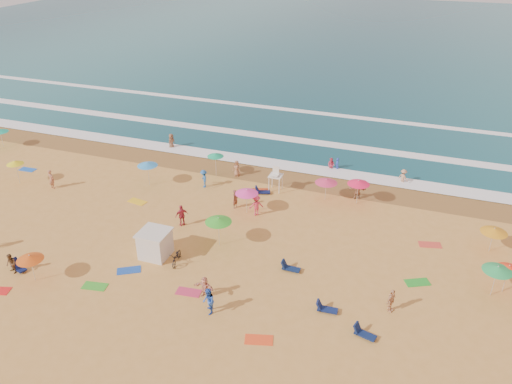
% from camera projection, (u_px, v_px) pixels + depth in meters
% --- Properties ---
extents(ground, '(220.00, 220.00, 0.00)m').
position_uv_depth(ground, '(197.00, 236.00, 40.04)').
color(ground, gold).
rests_on(ground, ground).
extents(ocean, '(220.00, 140.00, 0.18)m').
position_uv_depth(ocean, '(363.00, 38.00, 109.72)').
color(ocean, '#0C4756').
rests_on(ocean, ground).
extents(wet_sand, '(220.00, 220.00, 0.00)m').
position_uv_depth(wet_sand, '(251.00, 172.00, 50.41)').
color(wet_sand, olive).
rests_on(wet_sand, ground).
extents(surf_foam, '(200.00, 18.70, 0.05)m').
position_uv_depth(surf_foam, '(277.00, 140.00, 57.68)').
color(surf_foam, white).
rests_on(surf_foam, ground).
extents(cabana, '(2.00, 2.00, 2.00)m').
position_uv_depth(cabana, '(155.00, 244.00, 37.22)').
color(cabana, silver).
rests_on(cabana, ground).
extents(cabana_roof, '(2.20, 2.20, 0.12)m').
position_uv_depth(cabana_roof, '(154.00, 232.00, 36.72)').
color(cabana_roof, silver).
rests_on(cabana_roof, cabana).
extents(bicycle, '(1.03, 2.01, 1.01)m').
position_uv_depth(bicycle, '(177.00, 257.00, 36.64)').
color(bicycle, black).
rests_on(bicycle, ground).
extents(lifeguard_stand, '(1.20, 1.20, 2.10)m').
position_uv_depth(lifeguard_stand, '(276.00, 180.00, 46.40)').
color(lifeguard_stand, white).
rests_on(lifeguard_stand, ground).
extents(beach_umbrellas, '(53.27, 25.58, 0.77)m').
position_uv_depth(beach_umbrellas, '(239.00, 216.00, 38.65)').
color(beach_umbrellas, '#D25011').
rests_on(beach_umbrellas, ground).
extents(loungers, '(57.75, 20.17, 0.34)m').
position_uv_depth(loungers, '(268.00, 275.00, 35.33)').
color(loungers, '#0F1B4B').
rests_on(loungers, ground).
extents(towels, '(41.15, 21.16, 0.03)m').
position_uv_depth(towels, '(190.00, 248.00, 38.49)').
color(towels, red).
rests_on(towels, ground).
extents(beachgoers, '(32.85, 25.53, 2.15)m').
position_uv_depth(beachgoers, '(233.00, 205.00, 42.88)').
color(beachgoers, '#D73554').
rests_on(beachgoers, ground).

